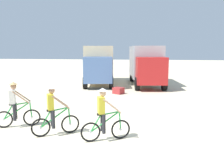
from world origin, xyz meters
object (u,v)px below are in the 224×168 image
box_truck_tan_camper (99,63)px  supply_crate (118,91)px  box_truck_grey_hauler (146,63)px  cyclist_orange_shirt (16,106)px  cyclist_cowboy_hat (54,112)px  cyclist_near_camera (104,116)px

box_truck_tan_camper → supply_crate: box_truck_tan_camper is taller
box_truck_grey_hauler → cyclist_orange_shirt: box_truck_grey_hauler is taller
box_truck_tan_camper → cyclist_orange_shirt: (-0.93, -12.07, -1.03)m
cyclist_cowboy_hat → supply_crate: bearing=80.5°
box_truck_tan_camper → supply_crate: size_ratio=10.84×
cyclist_cowboy_hat → cyclist_near_camera: (1.87, -0.24, 0.00)m
supply_crate → cyclist_near_camera: bearing=-86.6°
box_truck_tan_camper → cyclist_near_camera: (2.79, -12.96, -1.03)m
supply_crate → box_truck_grey_hauler: bearing=66.6°
box_truck_grey_hauler → cyclist_near_camera: 12.88m
cyclist_cowboy_hat → supply_crate: (1.37, 8.20, -0.63)m
cyclist_cowboy_hat → cyclist_near_camera: size_ratio=1.00×
supply_crate → box_truck_tan_camper: bearing=116.8°
box_truck_tan_camper → box_truck_grey_hauler: size_ratio=1.01×
box_truck_tan_camper → cyclist_near_camera: box_truck_tan_camper is taller
cyclist_cowboy_hat → box_truck_tan_camper: bearing=94.1°
box_truck_grey_hauler → cyclist_cowboy_hat: size_ratio=3.85×
cyclist_near_camera → supply_crate: cyclist_near_camera is taller
box_truck_tan_camper → cyclist_near_camera: size_ratio=3.87×
box_truck_tan_camper → cyclist_orange_shirt: size_ratio=3.87×
cyclist_orange_shirt → cyclist_cowboy_hat: (1.84, -0.65, 0.00)m
box_truck_tan_camper → cyclist_orange_shirt: box_truck_tan_camper is taller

